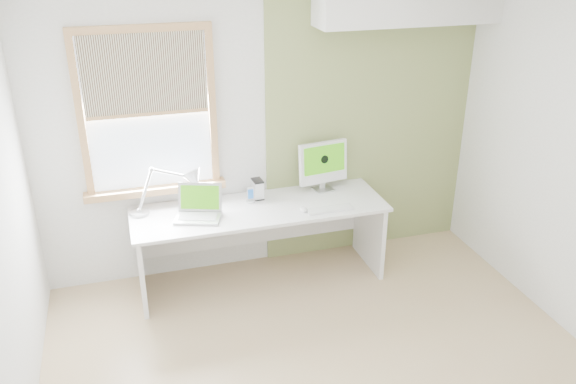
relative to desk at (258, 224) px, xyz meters
name	(u,v)px	position (x,y,z in m)	size (l,w,h in m)	color
room	(336,215)	(0.16, -1.44, 0.77)	(4.04, 3.54, 2.64)	tan
accent_wall	(370,121)	(1.16, 0.30, 0.77)	(2.00, 0.02, 2.60)	#859357
window	(148,114)	(-0.84, 0.27, 1.01)	(1.20, 0.14, 1.42)	#AF7F4C
desk	(258,224)	(0.00, 0.00, 0.00)	(2.20, 0.70, 0.73)	white
desk_lamp	(184,184)	(-0.61, 0.15, 0.40)	(0.72, 0.30, 0.40)	silver
laptop	(199,209)	(-0.53, -0.07, 0.26)	(0.45, 0.40, 0.26)	silver
phone_dock	(251,198)	(-0.05, 0.06, 0.24)	(0.08, 0.08, 0.14)	silver
external_drive	(258,189)	(0.03, 0.13, 0.28)	(0.09, 0.14, 0.18)	silver
imac	(323,163)	(0.65, 0.15, 0.45)	(0.47, 0.18, 0.46)	silver
keyboard	(330,209)	(0.57, -0.29, 0.20)	(0.41, 0.12, 0.02)	white
mouse	(304,209)	(0.34, -0.24, 0.21)	(0.06, 0.11, 0.03)	white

